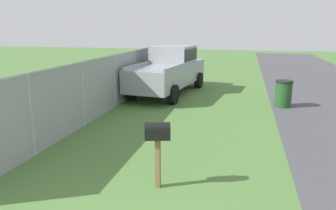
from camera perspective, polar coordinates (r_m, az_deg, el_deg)
name	(u,v)px	position (r m, az deg, el deg)	size (l,w,h in m)	color
mailbox	(158,136)	(5.80, -1.87, -5.58)	(0.31, 0.50, 1.27)	brown
pickup_truck	(170,69)	(14.39, 0.31, 6.55)	(5.68, 2.63, 2.09)	#93999E
trash_bin	(283,94)	(12.67, 19.96, 1.93)	(0.63, 0.63, 1.00)	#1E4C1E
fence_section	(114,79)	(11.94, -9.62, 4.54)	(14.41, 0.07, 1.95)	#9EA3A8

